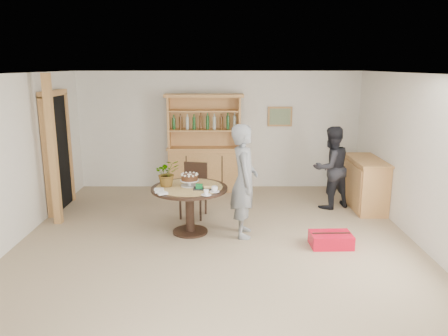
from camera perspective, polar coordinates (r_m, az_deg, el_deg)
ground at (r=6.37m, az=-0.98°, el=-10.94°), size 7.00×7.00×0.00m
room_shell at (r=5.88m, az=-1.02°, el=4.75°), size 6.04×7.04×2.52m
doorway at (r=8.51m, az=-20.97°, el=2.20°), size 0.13×1.10×2.18m
pine_post at (r=7.67m, az=-21.49°, el=2.11°), size 0.12×0.12×2.50m
hutch at (r=9.26m, az=-2.54°, el=1.27°), size 1.62×0.54×2.04m
sideboard at (r=8.52m, az=18.01°, el=-1.95°), size 0.54×1.26×0.94m
dining_table at (r=6.90m, az=-4.51°, el=-3.70°), size 1.20×1.20×0.76m
dining_chair at (r=7.71m, az=-3.91°, el=-2.39°), size 0.50×0.50×0.95m
birthday_cake at (r=6.87m, az=-4.52°, el=-1.35°), size 0.30×0.30×0.20m
flower_vase at (r=6.88m, az=-7.44°, el=-0.64°), size 0.47×0.44×0.42m
gift_tray at (r=6.71m, az=-2.79°, el=-2.53°), size 0.30×0.20×0.08m
coffee_cup_a at (r=6.55m, az=-1.24°, el=-2.79°), size 0.15×0.15×0.09m
coffee_cup_b at (r=6.40m, az=-2.34°, el=-3.25°), size 0.15×0.15×0.08m
napkins at (r=6.60m, az=-8.30°, el=-3.04°), size 0.24×0.33×0.03m
teen_boy at (r=6.71m, az=2.64°, el=-1.71°), size 0.42×0.64×1.76m
adult_person at (r=8.31m, az=13.79°, el=0.05°), size 0.92×0.85×1.54m
red_suitcase at (r=6.72m, az=13.78°, el=-9.09°), size 0.61×0.42×0.21m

